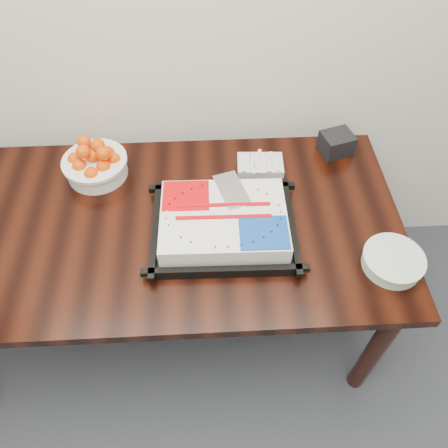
{
  "coord_description": "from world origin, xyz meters",
  "views": [
    {
      "loc": [
        0.19,
        0.97,
        2.0
      ],
      "look_at": [
        0.24,
        1.91,
        0.83
      ],
      "focal_mm": 35.0,
      "sensor_mm": 36.0,
      "label": 1
    }
  ],
  "objects_px": {
    "cake_tray": "(224,223)",
    "plate_stack": "(393,261)",
    "table": "(162,236)",
    "napkin_box": "(336,143)",
    "tangerine_bowl": "(95,161)"
  },
  "relations": [
    {
      "from": "cake_tray",
      "to": "plate_stack",
      "type": "height_order",
      "value": "cake_tray"
    },
    {
      "from": "table",
      "to": "cake_tray",
      "type": "xyz_separation_m",
      "value": [
        0.24,
        -0.06,
        0.13
      ]
    },
    {
      "from": "table",
      "to": "cake_tray",
      "type": "height_order",
      "value": "cake_tray"
    },
    {
      "from": "napkin_box",
      "to": "plate_stack",
      "type": "bearing_deg",
      "value": -83.2
    },
    {
      "from": "table",
      "to": "napkin_box",
      "type": "xyz_separation_m",
      "value": [
        0.73,
        0.35,
        0.13
      ]
    },
    {
      "from": "cake_tray",
      "to": "plate_stack",
      "type": "relative_size",
      "value": 2.48
    },
    {
      "from": "tangerine_bowl",
      "to": "plate_stack",
      "type": "height_order",
      "value": "tangerine_bowl"
    },
    {
      "from": "cake_tray",
      "to": "plate_stack",
      "type": "bearing_deg",
      "value": -17.59
    },
    {
      "from": "tangerine_bowl",
      "to": "napkin_box",
      "type": "xyz_separation_m",
      "value": [
        0.99,
        0.09,
        -0.03
      ]
    },
    {
      "from": "table",
      "to": "tangerine_bowl",
      "type": "distance_m",
      "value": 0.4
    },
    {
      "from": "cake_tray",
      "to": "plate_stack",
      "type": "distance_m",
      "value": 0.59
    },
    {
      "from": "table",
      "to": "tangerine_bowl",
      "type": "bearing_deg",
      "value": 134.26
    },
    {
      "from": "table",
      "to": "napkin_box",
      "type": "relative_size",
      "value": 14.52
    },
    {
      "from": "table",
      "to": "cake_tray",
      "type": "relative_size",
      "value": 3.49
    },
    {
      "from": "table",
      "to": "plate_stack",
      "type": "distance_m",
      "value": 0.84
    }
  ]
}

